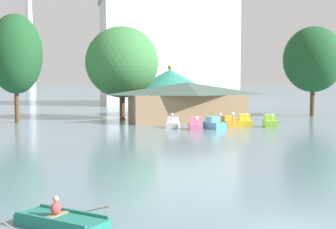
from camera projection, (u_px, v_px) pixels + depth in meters
name	position (u px, v px, depth m)	size (l,w,h in m)	color
rowboat_with_rower	(61.00, 221.00, 15.90)	(3.72, 3.78, 1.26)	#237A6B
pedal_boat_white	(173.00, 123.00, 50.83)	(2.06, 2.68, 1.72)	white
pedal_boat_pink	(196.00, 124.00, 48.96)	(2.06, 3.15, 1.48)	pink
pedal_boat_cyan	(214.00, 124.00, 49.56)	(2.03, 2.90, 1.80)	#4CB7CC
pedal_boat_orange	(229.00, 122.00, 51.66)	(1.47, 2.97, 1.77)	orange
pedal_boat_yellow	(245.00, 121.00, 52.40)	(2.24, 2.94, 1.63)	yellow
pedal_boat_lime	(270.00, 122.00, 51.52)	(2.05, 2.71, 1.58)	#8CCC3F
boathouse	(187.00, 101.00, 57.83)	(15.43, 7.05, 5.06)	#9E7F5B
green_roof_pavilion	(170.00, 88.00, 70.09)	(12.19, 12.19, 7.73)	#993328
shoreline_tree_tall_left	(16.00, 54.00, 56.49)	(6.61, 6.61, 13.60)	brown
shoreline_tree_mid	(122.00, 62.00, 62.20)	(10.02, 10.02, 12.69)	brown
shoreline_tree_right	(313.00, 59.00, 67.76)	(8.90, 8.90, 13.42)	brown
background_building_block	(167.00, 51.00, 103.61)	(30.01, 16.44, 24.16)	silver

